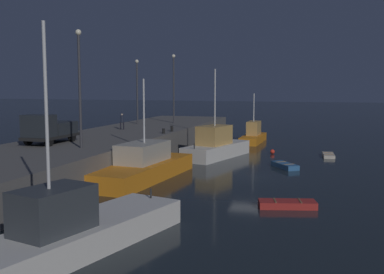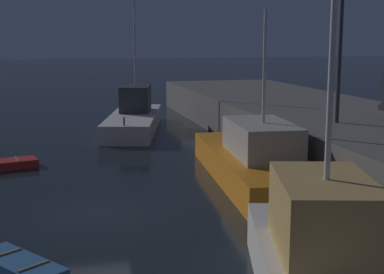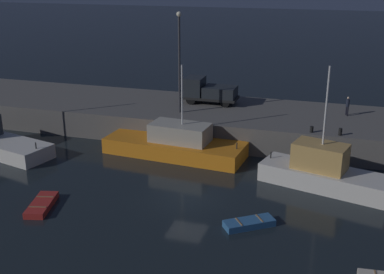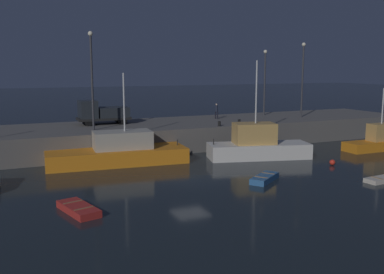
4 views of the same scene
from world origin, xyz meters
The scene contains 16 objects.
ground_plane centered at (0.00, 0.00, 0.00)m, with size 320.00×320.00×0.00m, color black.
pier_quay centered at (0.00, 14.06, 1.17)m, with size 64.10×10.13×2.34m.
fishing_trawler_red centered at (8.58, 4.63, 1.14)m, with size 9.38×5.09×8.59m.
fishing_boat_blue centered at (-3.28, 7.47, 0.96)m, with size 11.82×4.82×7.55m.
fishing_boat_orange centered at (21.76, 3.17, 0.86)m, with size 7.59×2.21×6.03m.
dinghy_orange_near centered at (4.71, -2.45, 0.21)m, with size 3.11×2.65×0.45m.
rowboat_white_mid centered at (-8.55, -3.97, 0.20)m, with size 2.03×3.50×0.44m.
dinghy_red_small centered at (12.35, -5.92, 0.15)m, with size 3.01×1.32×0.35m.
mooring_buoy_near centered at (12.70, -0.36, 0.23)m, with size 0.47×0.47×0.47m, color red.
lamp_post_west centered at (-4.40, 11.86, 7.44)m, with size 0.44×0.44×8.83m.
lamp_post_east centered at (17.04, 16.54, 6.87)m, with size 0.44×0.44×7.73m.
lamp_post_central centered at (19.65, 12.79, 7.24)m, with size 0.44×0.44×8.44m.
utility_truck centered at (-2.82, 15.70, 3.53)m, with size 5.21×2.29×2.43m.
dockworker centered at (9.94, 15.24, 3.30)m, with size 0.40×0.43×1.69m.
bollard_west centered at (9.50, 9.48, 2.63)m, with size 0.28×0.28×0.58m, color black.
bollard_central centered at (7.33, 9.57, 2.59)m, with size 0.28×0.28×0.49m, color black.
Camera 4 is at (-12.28, -27.84, 7.94)m, focal length 40.85 mm.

